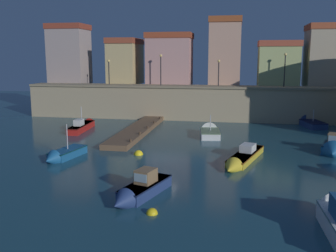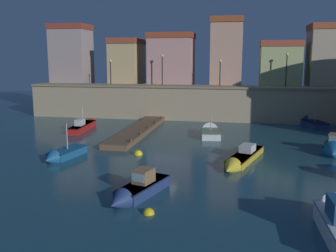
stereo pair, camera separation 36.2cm
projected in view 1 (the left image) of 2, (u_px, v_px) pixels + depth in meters
The scene contains 17 objects.
ground_plane at pixel (160, 157), 28.77m from camera, with size 99.83×99.83×0.00m, color #1E4756.
quay_wall at pixel (190, 102), 45.84m from camera, with size 39.93×3.05×4.08m.
old_town_backdrop at pixel (198, 57), 48.45m from camera, with size 37.82×6.05×8.37m.
pier_dock at pixel (138, 130), 38.07m from camera, with size 2.28×15.45×0.70m.
quay_lamp_0 at pixel (109, 68), 46.88m from camera, with size 0.32×0.32×3.04m.
quay_lamp_1 at pixel (161, 65), 45.67m from camera, with size 0.32×0.32×3.68m.
quay_lamp_2 at pixel (219, 68), 44.52m from camera, with size 0.32×0.32×3.04m.
quay_lamp_3 at pixel (285, 65), 43.14m from camera, with size 0.32×0.32×3.79m.
moored_boat_0 at pixel (242, 158), 27.20m from camera, with size 3.24×7.23×1.39m.
moored_boat_2 at pixel (139, 190), 20.40m from camera, with size 2.65×5.06×1.68m.
moored_boat_3 at pixel (63, 155), 28.17m from camera, with size 2.03×4.40×2.81m.
moored_boat_4 at pixel (210, 132), 36.60m from camera, with size 2.17×4.30×2.62m.
moored_boat_5 at pixel (84, 125), 39.81m from camera, with size 1.51×6.85×2.64m.
moored_boat_6 at pixel (310, 123), 41.67m from camera, with size 2.68×4.52×2.40m.
moored_boat_9 at pixel (335, 148), 29.70m from camera, with size 3.13×4.52×2.90m.
mooring_buoy_0 at pixel (138, 155), 29.47m from camera, with size 0.72×0.72×0.72m, color yellow.
mooring_buoy_1 at pixel (152, 214), 18.38m from camera, with size 0.57×0.57×0.57m, color yellow.
Camera 1 is at (5.58, -27.33, 7.43)m, focal length 40.88 mm.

